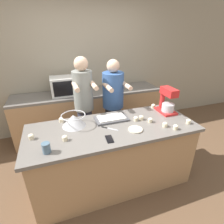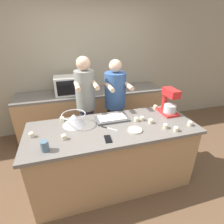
# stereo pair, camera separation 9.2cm
# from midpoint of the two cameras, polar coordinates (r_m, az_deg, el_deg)

# --- Properties ---
(ground_plane) EXTENTS (16.00, 16.00, 0.00)m
(ground_plane) POSITION_cam_midpoint_polar(r_m,az_deg,el_deg) (2.71, 1.30, -21.20)
(ground_plane) COLOR brown
(back_wall) EXTENTS (10.00, 0.06, 2.70)m
(back_wall) POSITION_cam_midpoint_polar(r_m,az_deg,el_deg) (3.61, -7.12, 15.39)
(back_wall) COLOR gray
(back_wall) RESTS_ON ground_plane
(island_counter) EXTENTS (2.08, 0.82, 0.89)m
(island_counter) POSITION_cam_midpoint_polar(r_m,az_deg,el_deg) (2.40, 1.41, -13.91)
(island_counter) COLOR #A87F56
(island_counter) RESTS_ON ground_plane
(back_counter) EXTENTS (2.80, 0.60, 0.89)m
(back_counter) POSITION_cam_midpoint_polar(r_m,az_deg,el_deg) (3.55, -5.37, -0.10)
(back_counter) COLOR #A87F56
(back_counter) RESTS_ON ground_plane
(person_left) EXTENTS (0.31, 0.48, 1.64)m
(person_left) POSITION_cam_midpoint_polar(r_m,az_deg,el_deg) (2.72, -7.46, 1.54)
(person_left) COLOR #33384C
(person_left) RESTS_ON ground_plane
(person_right) EXTENTS (0.34, 0.50, 1.58)m
(person_right) POSITION_cam_midpoint_polar(r_m,az_deg,el_deg) (2.84, 1.97, 1.70)
(person_right) COLOR #232328
(person_right) RESTS_ON ground_plane
(stand_mixer) EXTENTS (0.20, 0.30, 0.36)m
(stand_mixer) POSITION_cam_midpoint_polar(r_m,az_deg,el_deg) (2.56, 19.15, 2.85)
(stand_mixer) COLOR red
(stand_mixer) RESTS_ON island_counter
(mixing_bowl) EXTENTS (0.30, 0.30, 0.15)m
(mixing_bowl) POSITION_cam_midpoint_polar(r_m,az_deg,el_deg) (2.19, -11.13, -2.32)
(mixing_bowl) COLOR #BCBCC1
(mixing_bowl) RESTS_ON island_counter
(baking_tray) EXTENTS (0.43, 0.24, 0.04)m
(baking_tray) POSITION_cam_midpoint_polar(r_m,az_deg,el_deg) (2.30, 1.14, -2.12)
(baking_tray) COLOR #4C4C51
(baking_tray) RESTS_ON island_counter
(microwave_oven) EXTENTS (0.56, 0.35, 0.32)m
(microwave_oven) POSITION_cam_midpoint_polar(r_m,az_deg,el_deg) (3.29, -12.63, 8.58)
(microwave_oven) COLOR silver
(microwave_oven) RESTS_ON back_counter
(cell_phone) EXTENTS (0.08, 0.15, 0.01)m
(cell_phone) POSITION_cam_midpoint_polar(r_m,az_deg,el_deg) (1.92, 0.04, -8.78)
(cell_phone) COLOR black
(cell_phone) RESTS_ON island_counter
(drinking_glass) EXTENTS (0.08, 0.08, 0.11)m
(drinking_glass) POSITION_cam_midpoint_polar(r_m,az_deg,el_deg) (1.84, -19.76, -10.41)
(drinking_glass) COLOR slate
(drinking_glass) RESTS_ON island_counter
(small_plate) EXTENTS (0.17, 0.17, 0.02)m
(small_plate) POSITION_cam_midpoint_polar(r_m,az_deg,el_deg) (2.09, 8.77, -5.87)
(small_plate) COLOR beige
(small_plate) RESTS_ON island_counter
(knife) EXTENTS (0.17, 0.16, 0.01)m
(knife) POSITION_cam_midpoint_polar(r_m,az_deg,el_deg) (2.11, 0.02, -5.34)
(knife) COLOR #BCBCC1
(knife) RESTS_ON island_counter
(cupcake_0) EXTENTS (0.06, 0.06, 0.06)m
(cupcake_0) POSITION_cam_midpoint_polar(r_m,az_deg,el_deg) (2.39, 25.14, -3.34)
(cupcake_0) COLOR beige
(cupcake_0) RESTS_ON island_counter
(cupcake_1) EXTENTS (0.06, 0.06, 0.06)m
(cupcake_1) POSITION_cam_midpoint_polar(r_m,az_deg,el_deg) (2.20, 21.34, -5.11)
(cupcake_1) COLOR beige
(cupcake_1) RESTS_ON island_counter
(cupcake_2) EXTENTS (0.06, 0.06, 0.06)m
(cupcake_2) POSITION_cam_midpoint_polar(r_m,az_deg,el_deg) (2.22, 18.22, -4.31)
(cupcake_2) COLOR beige
(cupcake_2) RESTS_ON island_counter
(cupcake_3) EXTENTS (0.06, 0.06, 0.06)m
(cupcake_3) POSITION_cam_midpoint_polar(r_m,az_deg,el_deg) (2.71, 14.94, 1.66)
(cupcake_3) COLOR beige
(cupcake_3) RESTS_ON island_counter
(cupcake_4) EXTENTS (0.06, 0.06, 0.06)m
(cupcake_4) POSITION_cam_midpoint_polar(r_m,az_deg,el_deg) (2.28, 13.69, -2.84)
(cupcake_4) COLOR beige
(cupcake_4) RESTS_ON island_counter
(cupcake_5) EXTENTS (0.06, 0.06, 0.06)m
(cupcake_5) POSITION_cam_midpoint_polar(r_m,az_deg,el_deg) (1.96, -14.13, -7.83)
(cupcake_5) COLOR beige
(cupcake_5) RESTS_ON island_counter
(cupcake_6) EXTENTS (0.06, 0.06, 0.06)m
(cupcake_6) POSITION_cam_midpoint_polar(r_m,az_deg,el_deg) (2.12, -23.68, -6.74)
(cupcake_6) COLOR beige
(cupcake_6) RESTS_ON island_counter
(cupcake_7) EXTENTS (0.06, 0.06, 0.06)m
(cupcake_7) POSITION_cam_midpoint_polar(r_m,az_deg,el_deg) (2.35, -14.90, -2.10)
(cupcake_7) COLOR beige
(cupcake_7) RESTS_ON island_counter
(cupcake_8) EXTENTS (0.06, 0.06, 0.06)m
(cupcake_8) POSITION_cam_midpoint_polar(r_m,az_deg,el_deg) (2.32, 10.90, -2.02)
(cupcake_8) COLOR beige
(cupcake_8) RESTS_ON island_counter
(cupcake_9) EXTENTS (0.06, 0.06, 0.06)m
(cupcake_9) POSITION_cam_midpoint_polar(r_m,az_deg,el_deg) (2.29, 9.15, -2.32)
(cupcake_9) COLOR beige
(cupcake_9) RESTS_ON island_counter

